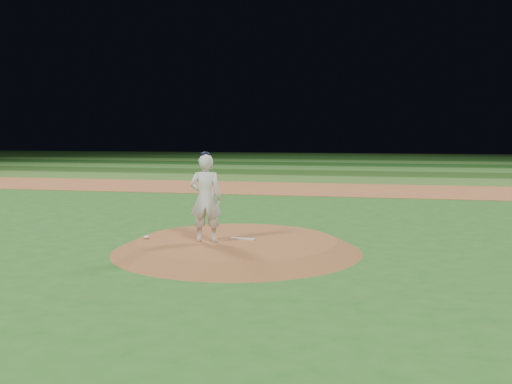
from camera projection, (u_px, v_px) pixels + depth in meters
ground at (237, 250)px, 12.65m from camera, size 120.00×120.00×0.00m
infield_dirt_band at (311, 189)px, 26.26m from camera, size 70.00×6.00×0.02m
outfield_stripe_0 at (323, 179)px, 31.61m from camera, size 70.00×5.00×0.02m
outfield_stripe_1 at (330, 173)px, 36.47m from camera, size 70.00×5.00×0.02m
outfield_stripe_2 at (336, 168)px, 41.33m from camera, size 70.00×5.00×0.02m
outfield_stripe_3 at (341, 164)px, 46.19m from camera, size 70.00×5.00×0.02m
outfield_stripe_4 at (344, 161)px, 51.05m from camera, size 70.00×5.00×0.02m
outfield_stripe_5 at (347, 159)px, 55.91m from camera, size 70.00×5.00×0.02m
pitchers_mound at (237, 245)px, 12.64m from camera, size 5.50×5.50×0.25m
pitching_rubber at (243, 239)px, 12.63m from camera, size 0.56×0.21×0.03m
rosin_bag at (146, 237)px, 12.69m from camera, size 0.13×0.13×0.07m
pitcher_on_mound at (206, 198)px, 12.25m from camera, size 0.75×0.54×1.95m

